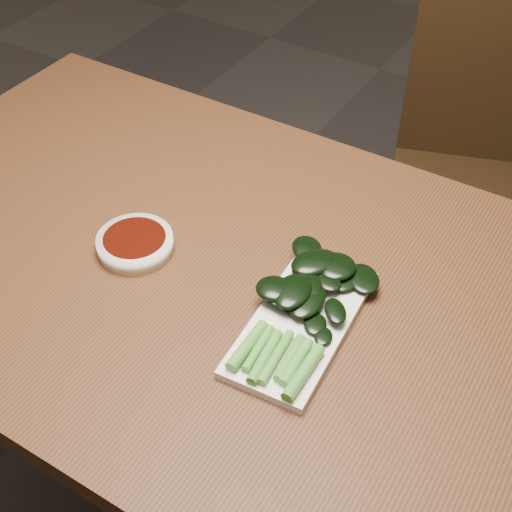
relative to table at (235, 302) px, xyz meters
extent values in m
plane|color=#2B2828|center=(0.00, 0.00, -0.68)|extent=(6.00, 6.00, 0.00)
cube|color=#442613|center=(0.00, 0.00, 0.05)|extent=(1.40, 0.80, 0.04)
cylinder|color=#442613|center=(-0.64, 0.34, -0.32)|extent=(0.05, 0.05, 0.71)
cube|color=black|center=(0.19, 0.77, -0.25)|extent=(0.52, 0.52, 0.04)
cylinder|color=black|center=(0.08, 0.55, -0.47)|extent=(0.04, 0.04, 0.41)
cylinder|color=black|center=(-0.03, 0.87, -0.47)|extent=(0.04, 0.04, 0.41)
cube|color=black|center=(0.13, 0.94, -0.01)|extent=(0.39, 0.16, 0.44)
cylinder|color=white|center=(-0.16, -0.04, 0.08)|extent=(0.12, 0.12, 0.03)
cylinder|color=#370C05|center=(-0.16, -0.04, 0.10)|extent=(0.10, 0.10, 0.00)
cube|color=white|center=(0.14, -0.05, 0.08)|extent=(0.15, 0.29, 0.01)
cylinder|color=#4D9D36|center=(0.11, -0.13, 0.09)|extent=(0.02, 0.09, 0.02)
cylinder|color=#4D9D36|center=(0.12, -0.13, 0.09)|extent=(0.02, 0.08, 0.01)
cylinder|color=#4D9D36|center=(0.14, -0.14, 0.09)|extent=(0.03, 0.09, 0.01)
cylinder|color=#4D9D36|center=(0.15, -0.13, 0.09)|extent=(0.02, 0.10, 0.01)
cylinder|color=#4D9D36|center=(0.17, -0.12, 0.09)|extent=(0.02, 0.08, 0.01)
cylinder|color=#4D9D36|center=(0.18, -0.12, 0.09)|extent=(0.02, 0.08, 0.02)
cylinder|color=#4D9D36|center=(0.19, -0.13, 0.09)|extent=(0.02, 0.10, 0.02)
ellipsoid|color=black|center=(0.11, 0.05, 0.10)|extent=(0.09, 0.09, 0.02)
ellipsoid|color=black|center=(0.11, 0.05, 0.10)|extent=(0.07, 0.07, 0.01)
ellipsoid|color=black|center=(0.14, 0.06, 0.10)|extent=(0.06, 0.06, 0.01)
ellipsoid|color=black|center=(0.12, -0.02, 0.11)|extent=(0.06, 0.08, 0.02)
ellipsoid|color=black|center=(0.13, -0.03, 0.09)|extent=(0.07, 0.07, 0.01)
ellipsoid|color=black|center=(0.13, 0.01, 0.10)|extent=(0.07, 0.07, 0.01)
ellipsoid|color=black|center=(0.14, 0.05, 0.09)|extent=(0.05, 0.04, 0.01)
ellipsoid|color=black|center=(0.15, 0.06, 0.09)|extent=(0.10, 0.10, 0.01)
ellipsoid|color=black|center=(0.11, -0.02, 0.10)|extent=(0.10, 0.09, 0.01)
ellipsoid|color=black|center=(0.12, 0.00, 0.10)|extent=(0.05, 0.05, 0.01)
ellipsoid|color=black|center=(0.14, -0.01, 0.10)|extent=(0.07, 0.10, 0.02)
ellipsoid|color=black|center=(0.09, -0.03, 0.11)|extent=(0.07, 0.07, 0.02)
ellipsoid|color=black|center=(0.15, 0.03, 0.10)|extent=(0.05, 0.05, 0.01)
ellipsoid|color=black|center=(0.11, 0.03, 0.10)|extent=(0.04, 0.04, 0.01)
ellipsoid|color=black|center=(0.09, 0.07, 0.10)|extent=(0.07, 0.07, 0.01)
ellipsoid|color=black|center=(0.18, -0.02, 0.10)|extent=(0.06, 0.06, 0.01)
ellipsoid|color=black|center=(0.19, 0.07, 0.09)|extent=(0.08, 0.08, 0.01)
ellipsoid|color=black|center=(0.19, -0.06, 0.09)|extent=(0.04, 0.04, 0.01)
ellipsoid|color=black|center=(0.14, -0.03, 0.09)|extent=(0.04, 0.04, 0.01)
ellipsoid|color=black|center=(0.15, -0.03, 0.09)|extent=(0.04, 0.04, 0.01)
ellipsoid|color=black|center=(0.17, -0.05, 0.09)|extent=(0.05, 0.05, 0.01)
camera|label=1|loc=(0.44, -0.66, 0.85)|focal=50.00mm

